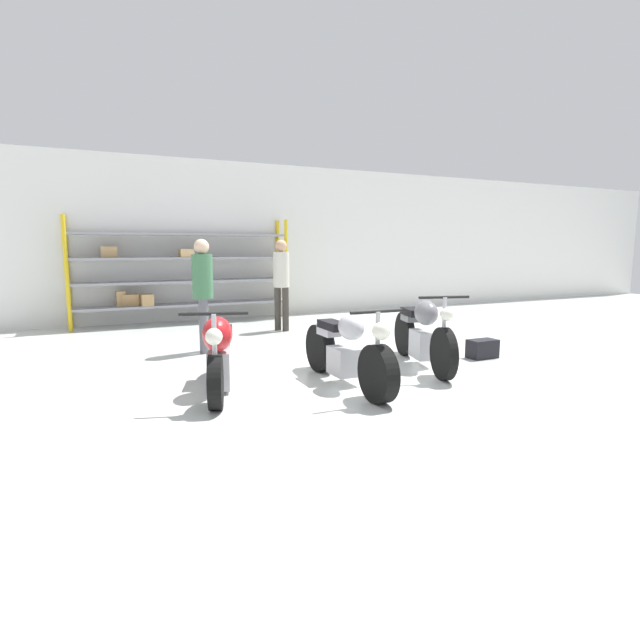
% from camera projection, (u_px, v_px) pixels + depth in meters
% --- Properties ---
extents(ground_plane, '(30.00, 30.00, 0.00)m').
position_uv_depth(ground_plane, '(333.00, 378.00, 6.35)').
color(ground_plane, silver).
extents(back_wall, '(30.00, 0.08, 3.60)m').
position_uv_depth(back_wall, '(217.00, 241.00, 11.47)').
color(back_wall, white).
rests_on(back_wall, ground_plane).
extents(shelving_rack, '(4.65, 0.63, 2.28)m').
position_uv_depth(shelving_rack, '(179.00, 271.00, 10.84)').
color(shelving_rack, gold).
rests_on(shelving_rack, ground_plane).
extents(motorcycle_red, '(0.86, 1.88, 1.01)m').
position_uv_depth(motorcycle_red, '(219.00, 354.00, 5.75)').
color(motorcycle_red, black).
rests_on(motorcycle_red, ground_plane).
extents(motorcycle_silver, '(0.63, 2.16, 1.00)m').
position_uv_depth(motorcycle_silver, '(346.00, 351.00, 5.99)').
color(motorcycle_silver, black).
rests_on(motorcycle_silver, ground_plane).
extents(motorcycle_grey, '(0.85, 2.11, 1.06)m').
position_uv_depth(motorcycle_grey, '(422.00, 332.00, 6.94)').
color(motorcycle_grey, black).
rests_on(motorcycle_grey, ground_plane).
extents(person_browsing, '(0.45, 0.45, 1.80)m').
position_uv_depth(person_browsing, '(281.00, 277.00, 9.84)').
color(person_browsing, '#38332D').
rests_on(person_browsing, ground_plane).
extents(person_near_rack, '(0.40, 0.40, 1.78)m').
position_uv_depth(person_near_rack, '(203.00, 286.00, 7.78)').
color(person_near_rack, '#595960').
rests_on(person_near_rack, ground_plane).
extents(toolbox, '(0.44, 0.26, 0.28)m').
position_uv_depth(toolbox, '(482.00, 349.00, 7.51)').
color(toolbox, black).
rests_on(toolbox, ground_plane).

